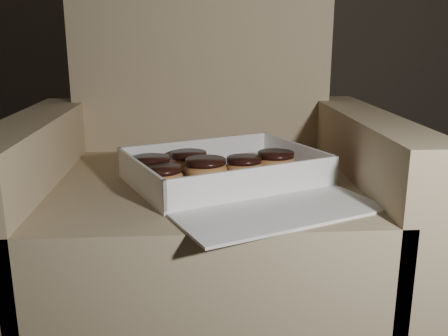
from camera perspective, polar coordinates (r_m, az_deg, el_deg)
armchair at (r=1.12m, az=-2.21°, el=-5.69°), size 0.80×0.67×0.83m
bakery_box at (r=0.96m, az=1.18°, el=-1.38°), size 0.49×0.52×0.06m
donut_a at (r=0.97m, az=-2.10°, el=-0.09°), size 0.09×0.09×0.04m
donut_b at (r=1.04m, az=-4.04°, el=0.83°), size 0.08×0.08×0.04m
donut_c at (r=1.00m, az=-8.40°, el=0.16°), size 0.08×0.08×0.04m
donut_d at (r=1.04m, az=5.93°, el=0.82°), size 0.08×0.08×0.04m
donut_e at (r=0.94m, az=-7.08°, el=-0.92°), size 0.08×0.08×0.04m
donut_f at (r=1.00m, az=2.31°, el=0.24°), size 0.08×0.08×0.04m
crumb_a at (r=1.00m, az=6.36°, el=-1.00°), size 0.01×0.01×0.00m
crumb_b at (r=0.91m, az=3.63°, el=-2.65°), size 0.01×0.01×0.00m
crumb_c at (r=0.94m, az=-0.70°, el=-1.96°), size 0.01×0.01×0.00m
crumb_d at (r=1.00m, az=6.60°, el=-0.92°), size 0.01×0.01×0.00m
crumb_e at (r=0.88m, az=-0.52°, el=-3.11°), size 0.01×0.01×0.00m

